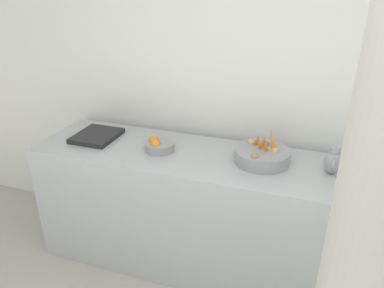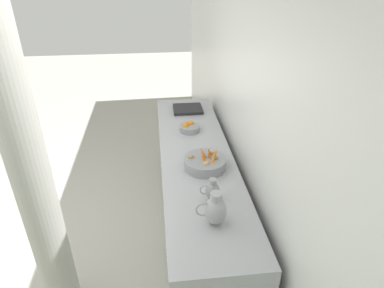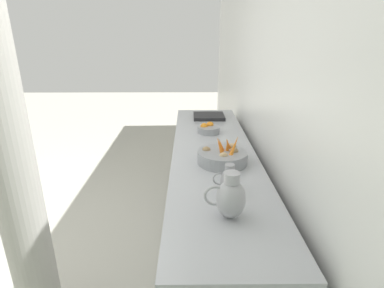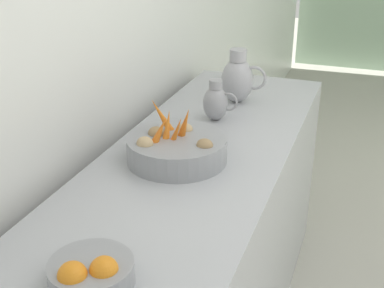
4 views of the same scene
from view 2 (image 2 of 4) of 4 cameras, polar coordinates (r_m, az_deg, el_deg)
name	(u,v)px [view 2 (image 2 of 4)]	position (r m, az deg, el deg)	size (l,w,h in m)	color
ground_plane	(42,262)	(3.68, -24.03, -17.82)	(15.75, 15.75, 0.00)	#ADAA9E
tile_wall_left	(265,120)	(2.53, 12.26, 4.03)	(0.10, 8.78, 3.00)	white
prep_counter	(196,194)	(3.39, 0.70, -8.53)	(0.66, 2.76, 0.94)	#ADAFB5
vegetable_colander	(205,163)	(2.91, 2.24, -3.15)	(0.36, 0.36, 0.22)	gray
orange_bowl	(189,128)	(3.54, -0.47, 2.81)	(0.21, 0.21, 0.09)	gray
metal_pitcher_tall	(215,210)	(2.32, 3.94, -11.06)	(0.21, 0.15, 0.25)	#A3A3A8
metal_pitcher_short	(212,190)	(2.54, 3.47, -7.82)	(0.15, 0.11, 0.18)	#939399
counter_sink_basin	(188,109)	(4.03, -0.72, 5.95)	(0.34, 0.30, 0.04)	#232326
support_column	(23,147)	(2.36, -26.72, -0.49)	(0.26, 0.26, 3.00)	#B2AFA8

